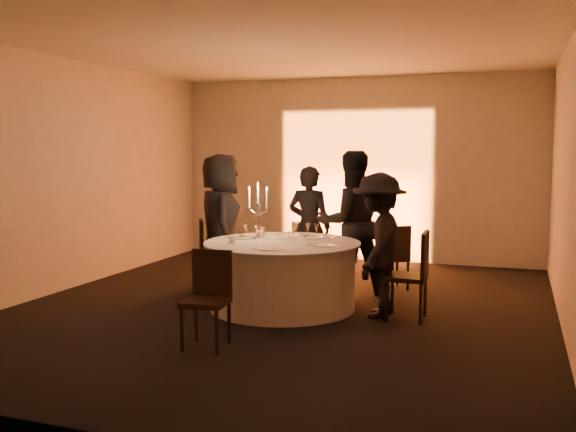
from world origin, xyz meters
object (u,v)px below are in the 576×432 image
(banquet_table, at_px, (282,275))
(guest_right, at_px, (379,245))
(candelabra, at_px, (258,219))
(chair_right, at_px, (414,270))
(guest_back_left, at_px, (309,226))
(chair_left, at_px, (210,250))
(chair_front, at_px, (208,293))
(guest_back_right, at_px, (351,223))
(chair_back_right, at_px, (394,254))
(coffee_cup, at_px, (232,241))
(chair_back_left, at_px, (308,250))
(guest_left, at_px, (221,223))

(banquet_table, bearing_deg, guest_right, -0.04)
(guest_right, xyz_separation_m, candelabra, (-1.48, 0.16, 0.21))
(chair_right, relative_size, guest_back_left, 0.59)
(chair_left, height_order, guest_right, guest_right)
(chair_front, relative_size, guest_back_right, 0.49)
(chair_left, xyz_separation_m, guest_right, (2.37, -0.65, 0.28))
(chair_left, xyz_separation_m, guest_back_right, (1.83, 0.30, 0.40))
(guest_back_right, height_order, candelabra, guest_back_right)
(chair_front, xyz_separation_m, guest_back_left, (0.08, 2.82, 0.31))
(chair_back_right, distance_m, guest_right, 1.41)
(chair_left, relative_size, coffee_cup, 8.24)
(guest_back_left, xyz_separation_m, candelabra, (-0.29, -1.09, 0.20))
(chair_front, height_order, coffee_cup, chair_front)
(chair_back_left, bearing_deg, guest_back_left, 126.73)
(chair_back_left, height_order, chair_right, chair_right)
(banquet_table, bearing_deg, chair_front, -95.68)
(chair_left, relative_size, chair_right, 0.95)
(chair_back_right, xyz_separation_m, coffee_cup, (-1.53, -1.68, 0.33))
(coffee_cup, bearing_deg, guest_back_left, 74.88)
(banquet_table, xyz_separation_m, chair_front, (-0.16, -1.57, 0.12))
(coffee_cup, bearing_deg, guest_back_right, 49.46)
(chair_front, bearing_deg, banquet_table, 79.13)
(candelabra, bearing_deg, chair_left, 151.48)
(chair_right, height_order, chair_front, chair_right)
(banquet_table, height_order, guest_back_right, guest_back_right)
(guest_back_left, bearing_deg, chair_left, 30.34)
(banquet_table, xyz_separation_m, chair_right, (1.51, -0.02, 0.16))
(chair_back_right, xyz_separation_m, guest_back_right, (-0.47, -0.43, 0.43))
(chair_left, bearing_deg, guest_left, -130.46)
(chair_back_left, distance_m, guest_right, 1.81)
(chair_back_left, relative_size, guest_right, 0.54)
(chair_left, relative_size, guest_right, 0.57)
(guest_back_left, bearing_deg, chair_back_left, -54.08)
(chair_back_right, distance_m, guest_left, 2.28)
(banquet_table, relative_size, chair_left, 1.99)
(chair_back_right, bearing_deg, guest_left, -15.18)
(chair_left, distance_m, guest_back_right, 1.89)
(chair_right, relative_size, guest_back_right, 0.53)
(chair_left, relative_size, chair_back_right, 1.07)
(chair_right, height_order, coffee_cup, chair_right)
(chair_back_left, xyz_separation_m, guest_back_left, (0.03, -0.05, 0.33))
(chair_back_right, xyz_separation_m, guest_right, (0.08, -1.37, 0.32))
(coffee_cup, bearing_deg, chair_front, -75.20)
(chair_back_right, relative_size, guest_back_right, 0.47)
(chair_back_right, relative_size, guest_back_left, 0.53)
(chair_left, xyz_separation_m, coffee_cup, (0.76, -0.95, 0.29))
(chair_right, bearing_deg, candelabra, -96.10)
(guest_back_left, height_order, candelabra, guest_back_left)
(chair_back_left, height_order, coffee_cup, chair_back_left)
(coffee_cup, distance_m, candelabra, 0.52)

